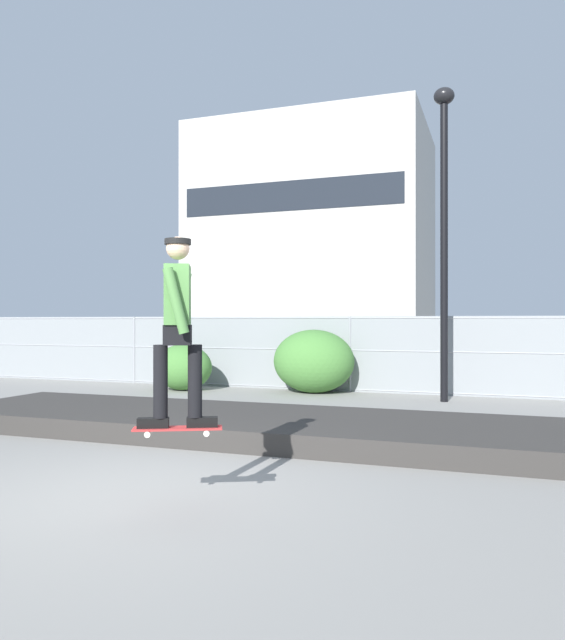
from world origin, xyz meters
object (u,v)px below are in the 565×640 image
Objects in this scene: parked_car_near at (212,349)px; parked_car_mid at (391,352)px; skateboard at (178,429)px; skater at (178,319)px; shrub_left at (183,367)px; shrub_center at (314,361)px; street_lamp at (444,206)px.

parked_car_near is 0.99× the size of parked_car_mid.
skater is at bearing -90.00° from skateboard.
parked_car_mid is 3.06× the size of shrub_left.
shrub_left is at bearing -169.99° from shrub_center.
skateboard is 0.18× the size of parked_car_mid.
skateboard is 14.11m from parked_car_near.
parked_car_mid reaches higher than shrub_left.
parked_car_near is 3.04× the size of shrub_left.
parked_car_near is at bearing 107.14° from shrub_left.
street_lamp is 4.66m from shrub_center.
parked_car_near and parked_car_mid have the same top height.
skater is 9.79m from shrub_left.
shrub_left is (-6.33, -0.00, -3.63)m from street_lamp.
skater reaches higher than skateboard.
skater is 0.26× the size of street_lamp.
skater is 9.03m from street_lamp.
shrub_left is 3.29m from shrub_center.
shrub_center is (-1.43, 9.10, -0.99)m from skater.
skater is at bearing -81.05° from shrub_center.
parked_car_mid is at bearing 90.76° from skater.
shrub_left is (1.31, -4.25, -0.26)m from parked_car_near.
skateboard is 0.99m from skater.
street_lamp reaches higher than shrub_center.
shrub_left reaches higher than skateboard.
skateboard is at bearing -64.92° from parked_car_near.
shrub_center is at bearing 169.56° from street_lamp.
shrub_center is at bearing -38.99° from parked_car_near.
skater is 12.69m from parked_car_mid.
shrub_left is at bearing 118.70° from skateboard.
street_lamp is 5.63m from parked_car_mid.
street_lamp is at bearing -10.44° from shrub_center.
skateboard is 0.18× the size of parked_car_near.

